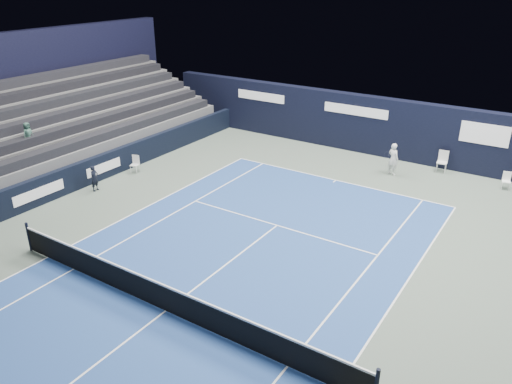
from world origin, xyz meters
TOP-DOWN VIEW (x-y plane):
  - ground at (0.00, 2.00)m, footprint 48.00×48.00m
  - court_surface at (0.00, 0.00)m, footprint 10.97×23.77m
  - folding_chair_back_a at (3.89, 15.80)m, footprint 0.52×0.50m
  - folding_chair_back_b at (6.90, 15.20)m, footprint 0.42×0.41m
  - line_judge_chair at (-8.78, 7.48)m, footprint 0.47×0.46m
  - line_judge at (-8.64, 4.85)m, footprint 0.34×0.47m
  - court_markings at (0.00, 0.00)m, footprint 11.03×23.83m
  - tennis_net at (0.00, 0.00)m, footprint 12.90×0.10m
  - back_sponsor_wall at (0.01, 16.50)m, footprint 26.00×0.63m
  - side_barrier_left at (-9.50, 5.97)m, footprint 0.33×22.00m
  - spectator_stand at (-13.28, 6.99)m, footprint 6.00×18.00m
  - tennis_player at (1.95, 14.07)m, footprint 0.68×0.89m

SIDE VIEW (x-z plane):
  - ground at x=0.00m, z-range 0.00..0.00m
  - court_surface at x=0.00m, z-range 0.00..0.01m
  - court_markings at x=0.00m, z-range 0.01..0.01m
  - folding_chair_back_b at x=6.90m, z-range 0.06..0.86m
  - line_judge_chair at x=-8.78m, z-range 0.06..0.92m
  - tennis_net at x=0.00m, z-range -0.04..1.06m
  - line_judge at x=-8.64m, z-range 0.00..1.19m
  - side_barrier_left at x=-9.50m, z-range 0.00..1.20m
  - folding_chair_back_a at x=3.89m, z-range 0.07..1.14m
  - tennis_player at x=1.95m, z-range 0.00..1.59m
  - back_sponsor_wall at x=0.01m, z-range 0.00..3.10m
  - spectator_stand at x=-13.28m, z-range -1.25..5.15m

